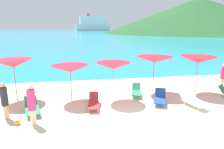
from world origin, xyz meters
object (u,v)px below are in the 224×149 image
(umbrella_4, at_px, (154,59))
(lounge_chair_2, at_px, (192,101))
(beachgoer_1, at_px, (32,104))
(cruise_ship, at_px, (93,24))
(lounge_chair_1, at_px, (94,102))
(umbrella_1, at_px, (13,63))
(lounge_chair_4, at_px, (160,98))
(lounge_chair_0, at_px, (32,107))
(beach_ball, at_px, (17,122))
(beachgoer_2, at_px, (223,75))
(beachgoer_0, at_px, (5,100))
(lounge_chair_5, at_px, (136,91))
(umbrella_5, at_px, (198,60))
(umbrella_2, at_px, (70,69))
(umbrella_3, at_px, (113,66))

(umbrella_4, height_order, lounge_chair_2, umbrella_4)
(beachgoer_1, bearing_deg, cruise_ship, -90.34)
(lounge_chair_1, relative_size, beachgoer_1, 0.94)
(umbrella_1, relative_size, lounge_chair_4, 1.62)
(lounge_chair_0, distance_m, lounge_chair_1, 2.99)
(beachgoer_1, bearing_deg, beach_ball, -4.43)
(beachgoer_2, distance_m, beach_ball, 12.72)
(umbrella_1, xyz_separation_m, lounge_chair_4, (7.80, -1.80, -1.80))
(lounge_chair_1, xyz_separation_m, beachgoer_2, (8.92, 1.94, 0.60))
(lounge_chair_1, height_order, beach_ball, lounge_chair_1)
(cruise_ship, bearing_deg, umbrella_1, -101.89)
(umbrella_1, relative_size, cruise_ship, 0.06)
(beachgoer_0, xyz_separation_m, cruise_ship, (19.93, 236.49, 6.80))
(lounge_chair_5, height_order, beachgoer_0, beachgoer_0)
(umbrella_5, distance_m, cruise_ship, 234.89)
(umbrella_4, height_order, lounge_chair_1, umbrella_4)
(umbrella_4, distance_m, lounge_chair_2, 3.25)
(umbrella_2, bearing_deg, lounge_chair_2, -16.35)
(beachgoer_0, bearing_deg, beachgoer_1, 31.41)
(beachgoer_2, xyz_separation_m, beach_ball, (-12.26, -3.27, -0.76))
(umbrella_1, relative_size, umbrella_4, 0.98)
(beach_ball, bearing_deg, beachgoer_0, 133.57)
(lounge_chair_1, height_order, beachgoer_1, beachgoer_1)
(beachgoer_0, bearing_deg, umbrella_2, 94.15)
(umbrella_1, bearing_deg, umbrella_4, -0.35)
(cruise_ship, bearing_deg, beachgoer_1, -101.45)
(umbrella_2, xyz_separation_m, lounge_chair_2, (6.23, -1.83, -1.55))
(umbrella_4, relative_size, umbrella_5, 1.02)
(beachgoer_1, height_order, cruise_ship, cruise_ship)
(umbrella_3, relative_size, beach_ball, 8.65)
(lounge_chair_1, height_order, lounge_chair_5, lounge_chair_5)
(lounge_chair_2, distance_m, beachgoer_1, 7.79)
(beachgoer_0, distance_m, beachgoer_1, 1.53)
(beach_ball, height_order, cruise_ship, cruise_ship)
(lounge_chair_0, xyz_separation_m, lounge_chair_4, (6.57, 0.11, 0.04))
(lounge_chair_5, bearing_deg, umbrella_1, -167.50)
(umbrella_3, bearing_deg, beach_ball, -154.31)
(lounge_chair_5, relative_size, beach_ball, 5.76)
(beachgoer_0, bearing_deg, lounge_chair_4, 66.10)
(umbrella_1, height_order, cruise_ship, cruise_ship)
(beachgoer_1, height_order, beach_ball, beachgoer_1)
(umbrella_2, relative_size, beachgoer_2, 1.25)
(lounge_chair_2, xyz_separation_m, cruise_ship, (10.88, 236.52, 7.41))
(umbrella_2, relative_size, lounge_chair_1, 1.24)
(umbrella_1, distance_m, beach_ball, 3.76)
(umbrella_2, xyz_separation_m, lounge_chair_5, (3.84, 0.21, -1.56))
(beachgoer_0, bearing_deg, lounge_chair_0, 87.58)
(umbrella_2, xyz_separation_m, beachgoer_1, (-1.49, -2.56, -0.89))
(umbrella_2, bearing_deg, umbrella_5, 0.47)
(umbrella_3, bearing_deg, lounge_chair_2, -21.47)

